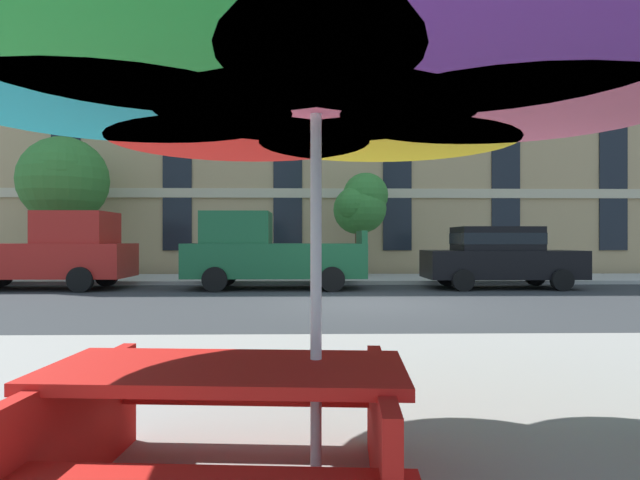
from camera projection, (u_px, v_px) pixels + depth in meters
ground_plane at (369, 304)px, 11.91m from camera, size 120.00×120.00×0.00m
sidewalk_far at (347, 279)px, 18.71m from camera, size 56.00×3.60×0.12m
apartment_building at (335, 75)px, 26.89m from camera, size 42.21×12.08×19.20m
pickup_red at (47, 253)px, 15.41m from camera, size 5.10×2.12×2.20m
pickup_green at (267, 253)px, 15.55m from camera, size 5.10×2.12×2.20m
sedan_black at (499, 256)px, 15.70m from camera, size 4.40×1.98×1.78m
street_tree_left at (64, 181)px, 18.36m from camera, size 2.97×2.97×4.91m
street_tree_middle at (361, 205)px, 19.01m from camera, size 1.92×1.86×3.76m
patio_umbrella at (316, 76)px, 2.88m from camera, size 3.82×3.55×2.55m
picnic_table at (226, 421)px, 2.75m from camera, size 1.90×1.64×0.77m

